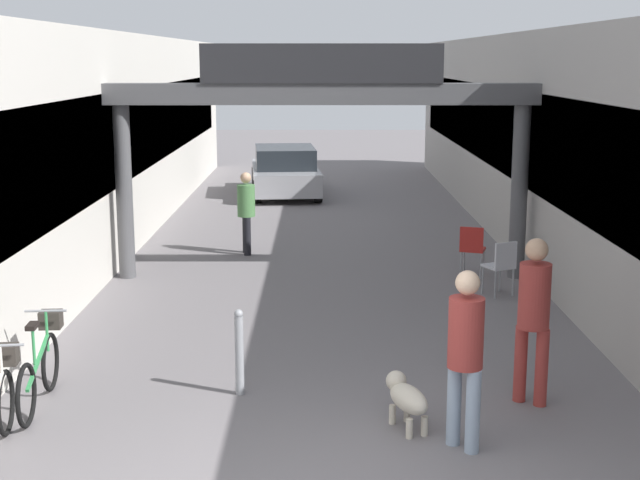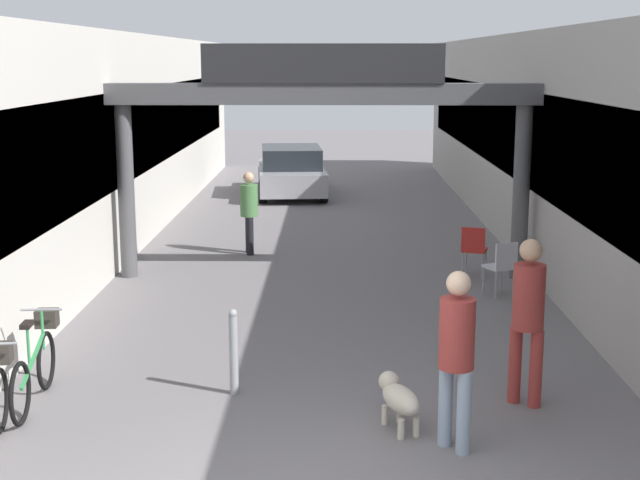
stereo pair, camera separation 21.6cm
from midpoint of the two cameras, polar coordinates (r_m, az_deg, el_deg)
storefront_left at (r=18.58m, az=-15.35°, el=6.17°), size 3.00×26.00×4.18m
storefront_right at (r=18.53m, az=16.70°, el=6.08°), size 3.00×26.00×4.18m
arcade_sign_gateway at (r=14.93m, az=0.61°, el=8.01°), size 7.40×0.47×3.94m
pedestrian_with_dog at (r=8.60m, az=9.45°, el=-6.86°), size 0.48×0.48×1.77m
pedestrian_companion at (r=9.84m, az=13.79°, el=-4.38°), size 0.47×0.47×1.85m
pedestrian_carrying_crate at (r=17.09m, az=-4.20°, el=2.07°), size 0.39×0.40×1.58m
dog_on_leash at (r=9.23m, az=5.71°, el=-9.99°), size 0.50×0.76×0.53m
bicycle_green_second at (r=10.27m, az=-17.14°, el=-7.59°), size 0.46×1.69×0.98m
bollard_post_metal at (r=10.06m, az=-4.94°, el=-7.10°), size 0.10×0.10×0.99m
cafe_chair_aluminium_nearer at (r=14.32m, az=12.01°, el=-1.49°), size 0.53×0.53×0.89m
cafe_chair_red_farther at (r=15.49m, az=10.21°, el=-0.43°), size 0.51×0.51×0.89m
parked_car_silver at (r=24.57m, az=-1.60°, el=4.41°), size 2.09×4.14×1.33m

